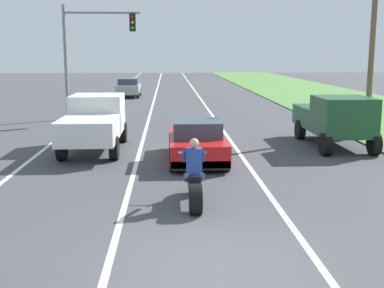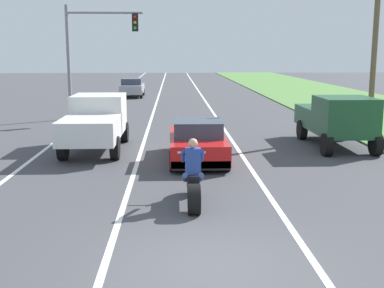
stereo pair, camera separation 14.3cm
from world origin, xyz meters
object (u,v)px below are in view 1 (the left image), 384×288
at_px(sports_car_red, 197,142).
at_px(distant_car_far_ahead, 129,87).
at_px(motorcycle_with_rider, 194,182).
at_px(traffic_light_mast_near, 88,45).
at_px(pickup_truck_right_shoulder_dark_green, 334,118).
at_px(pickup_truck_left_lane_white, 94,121).

bearing_deg(sports_car_red, distant_car_far_ahead, 99.65).
bearing_deg(sports_car_red, motorcycle_with_rider, -94.05).
bearing_deg(traffic_light_mast_near, pickup_truck_right_shoulder_dark_green, -38.04).
height_order(sports_car_red, distant_car_far_ahead, distant_car_far_ahead).
distance_m(motorcycle_with_rider, sports_car_red, 4.99).
xyz_separation_m(sports_car_red, distant_car_far_ahead, (-4.10, 24.10, 0.14)).
bearing_deg(pickup_truck_left_lane_white, sports_car_red, -26.71).
relative_size(sports_car_red, distant_car_far_ahead, 1.08).
xyz_separation_m(pickup_truck_right_shoulder_dark_green, traffic_light_mast_near, (-10.52, 8.23, 2.85)).
bearing_deg(motorcycle_with_rider, pickup_truck_left_lane_white, 115.77).
bearing_deg(distant_car_far_ahead, pickup_truck_left_lane_white, -88.81).
distance_m(traffic_light_mast_near, distant_car_far_ahead, 14.01).
bearing_deg(sports_car_red, traffic_light_mast_near, 115.94).
relative_size(motorcycle_with_rider, pickup_truck_left_lane_white, 0.46).
xyz_separation_m(motorcycle_with_rider, distant_car_far_ahead, (-3.75, 29.07, 0.18)).
bearing_deg(pickup_truck_left_lane_white, pickup_truck_right_shoulder_dark_green, 2.75).
height_order(pickup_truck_left_lane_white, pickup_truck_right_shoulder_dark_green, same).
relative_size(sports_car_red, pickup_truck_left_lane_white, 0.90).
xyz_separation_m(sports_car_red, pickup_truck_right_shoulder_dark_green, (5.42, 2.27, 0.48)).
bearing_deg(motorcycle_with_rider, distant_car_far_ahead, 97.35).
bearing_deg(pickup_truck_left_lane_white, traffic_light_mast_near, 99.61).
bearing_deg(traffic_light_mast_near, motorcycle_with_rider, -72.92).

